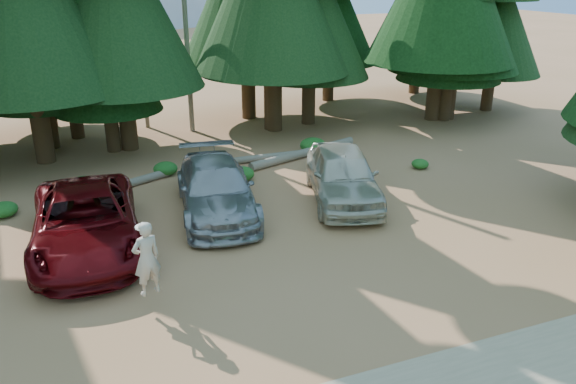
% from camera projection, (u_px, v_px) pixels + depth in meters
% --- Properties ---
extents(ground, '(160.00, 160.00, 0.00)m').
position_uv_depth(ground, '(276.00, 266.00, 15.43)').
color(ground, '#9F6F43').
rests_on(ground, ground).
extents(forest_belt_north, '(36.00, 7.00, 22.00)m').
position_uv_depth(forest_belt_north, '(175.00, 130.00, 28.42)').
color(forest_belt_north, black).
rests_on(forest_belt_north, ground).
extents(snag_front, '(0.24, 0.24, 12.00)m').
position_uv_depth(snag_front, '(184.00, 6.00, 26.03)').
color(snag_front, '#746A5D').
rests_on(snag_front, ground).
extents(snag_back, '(0.20, 0.20, 10.00)m').
position_uv_depth(snag_back, '(138.00, 27.00, 27.03)').
color(snag_back, '#746A5D').
rests_on(snag_back, ground).
extents(red_pickup, '(3.14, 6.46, 1.77)m').
position_uv_depth(red_pickup, '(86.00, 222.00, 16.03)').
color(red_pickup, '#52070A').
rests_on(red_pickup, ground).
extents(silver_minivan_center, '(3.14, 6.11, 1.70)m').
position_uv_depth(silver_minivan_center, '(216.00, 189.00, 18.52)').
color(silver_minivan_center, '#9EA0A6').
rests_on(silver_minivan_center, ground).
extents(silver_minivan_right, '(3.67, 5.87, 1.86)m').
position_uv_depth(silver_minivan_right, '(343.00, 175.00, 19.53)').
color(silver_minivan_right, beige).
rests_on(silver_minivan_right, ground).
extents(frisbee_player, '(0.78, 0.63, 1.86)m').
position_uv_depth(frisbee_player, '(147.00, 258.00, 13.03)').
color(frisbee_player, beige).
rests_on(frisbee_player, ground).
extents(log_left, '(4.10, 2.09, 0.31)m').
position_uv_depth(log_left, '(117.00, 187.00, 20.58)').
color(log_left, '#746A5D').
rests_on(log_left, ground).
extents(log_mid, '(3.61, 0.34, 0.30)m').
position_uv_depth(log_mid, '(261.00, 158.00, 23.74)').
color(log_mid, '#746A5D').
rests_on(log_mid, ground).
extents(log_right, '(5.54, 2.22, 0.37)m').
position_uv_depth(log_right, '(304.00, 153.00, 24.25)').
color(log_right, '#746A5D').
rests_on(log_right, ground).
extents(shrub_far_left, '(0.87, 0.87, 0.48)m').
position_uv_depth(shrub_far_left, '(4.00, 209.00, 18.44)').
color(shrub_far_left, '#1B5B1B').
rests_on(shrub_far_left, ground).
extents(shrub_left, '(0.88, 0.88, 0.48)m').
position_uv_depth(shrub_left, '(83.00, 183.00, 20.70)').
color(shrub_left, '#1B5B1B').
rests_on(shrub_left, ground).
extents(shrub_center_left, '(0.95, 0.95, 0.53)m').
position_uv_depth(shrub_center_left, '(242.00, 174.00, 21.58)').
color(shrub_center_left, '#1B5B1B').
rests_on(shrub_center_left, ground).
extents(shrub_center_right, '(0.95, 0.95, 0.52)m').
position_uv_depth(shrub_center_right, '(165.00, 169.00, 22.14)').
color(shrub_center_right, '#1B5B1B').
rests_on(shrub_center_right, ground).
extents(shrub_right, '(1.36, 1.36, 0.75)m').
position_uv_depth(shrub_right, '(335.00, 155.00, 23.43)').
color(shrub_right, '#1B5B1B').
rests_on(shrub_right, ground).
extents(shrub_far_right, '(1.16, 1.16, 0.64)m').
position_uv_depth(shrub_far_right, '(313.00, 145.00, 24.87)').
color(shrub_far_right, '#1B5B1B').
rests_on(shrub_far_right, ground).
extents(shrub_edge_east, '(0.69, 0.69, 0.38)m').
position_uv_depth(shrub_edge_east, '(420.00, 164.00, 22.89)').
color(shrub_edge_east, '#1B5B1B').
rests_on(shrub_edge_east, ground).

